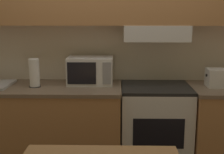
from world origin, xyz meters
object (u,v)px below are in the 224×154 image
at_px(microwave, 90,70).
at_px(toaster, 223,78).
at_px(stove_range, 155,127).
at_px(paper_towel_roll, 34,73).

distance_m(microwave, toaster, 1.34).
distance_m(stove_range, paper_towel_roll, 1.36).
height_order(stove_range, microwave, microwave).
height_order(toaster, paper_towel_roll, paper_towel_roll).
distance_m(microwave, paper_towel_roll, 0.57).
xyz_separation_m(stove_range, paper_towel_roll, (-1.22, -0.05, 0.58)).
distance_m(toaster, paper_towel_roll, 1.89).
relative_size(microwave, toaster, 1.42).
bearing_deg(stove_range, paper_towel_roll, -177.62).
bearing_deg(microwave, toaster, -4.77).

